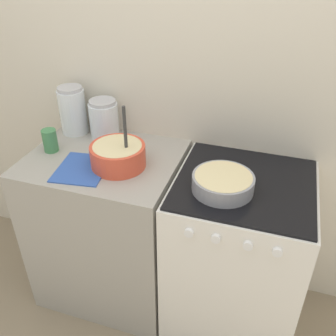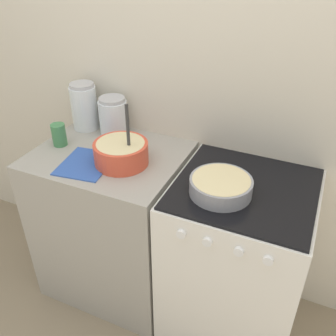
{
  "view_description": "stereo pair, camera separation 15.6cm",
  "coord_description": "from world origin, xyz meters",
  "px_view_note": "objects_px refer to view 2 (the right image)",
  "views": [
    {
      "loc": [
        0.43,
        -1.13,
        1.9
      ],
      "look_at": [
        -0.01,
        0.24,
        0.98
      ],
      "focal_mm": 40.0,
      "sensor_mm": 36.0,
      "label": 1
    },
    {
      "loc": [
        0.58,
        -1.08,
        1.9
      ],
      "look_at": [
        -0.01,
        0.24,
        0.98
      ],
      "focal_mm": 40.0,
      "sensor_mm": 36.0,
      "label": 2
    }
  ],
  "objects_px": {
    "baking_pan": "(221,186)",
    "stove": "(235,261)",
    "tin_can": "(59,135)",
    "mixing_bowl": "(121,152)",
    "storage_jar_left": "(85,109)",
    "storage_jar_middle": "(113,119)"
  },
  "relations": [
    {
      "from": "stove",
      "to": "mixing_bowl",
      "type": "relative_size",
      "value": 2.92
    },
    {
      "from": "stove",
      "to": "storage_jar_left",
      "type": "relative_size",
      "value": 3.5
    },
    {
      "from": "storage_jar_left",
      "to": "tin_can",
      "type": "xyz_separation_m",
      "value": [
        -0.01,
        -0.23,
        -0.05
      ]
    },
    {
      "from": "tin_can",
      "to": "storage_jar_left",
      "type": "bearing_deg",
      "value": 88.03
    },
    {
      "from": "mixing_bowl",
      "to": "tin_can",
      "type": "relative_size",
      "value": 2.67
    },
    {
      "from": "tin_can",
      "to": "stove",
      "type": "bearing_deg",
      "value": 1.14
    },
    {
      "from": "stove",
      "to": "tin_can",
      "type": "distance_m",
      "value": 1.13
    },
    {
      "from": "storage_jar_middle",
      "to": "tin_can",
      "type": "distance_m",
      "value": 0.31
    },
    {
      "from": "baking_pan",
      "to": "tin_can",
      "type": "xyz_separation_m",
      "value": [
        -0.91,
        0.07,
        0.02
      ]
    },
    {
      "from": "mixing_bowl",
      "to": "tin_can",
      "type": "bearing_deg",
      "value": 176.17
    },
    {
      "from": "baking_pan",
      "to": "stove",
      "type": "bearing_deg",
      "value": 45.19
    },
    {
      "from": "baking_pan",
      "to": "storage_jar_left",
      "type": "xyz_separation_m",
      "value": [
        -0.91,
        0.3,
        0.07
      ]
    },
    {
      "from": "stove",
      "to": "tin_can",
      "type": "relative_size",
      "value": 7.81
    },
    {
      "from": "tin_can",
      "to": "baking_pan",
      "type": "bearing_deg",
      "value": -4.39
    },
    {
      "from": "stove",
      "to": "mixing_bowl",
      "type": "bearing_deg",
      "value": -175.65
    },
    {
      "from": "mixing_bowl",
      "to": "storage_jar_left",
      "type": "height_order",
      "value": "mixing_bowl"
    },
    {
      "from": "storage_jar_left",
      "to": "baking_pan",
      "type": "bearing_deg",
      "value": -18.49
    },
    {
      "from": "stove",
      "to": "baking_pan",
      "type": "relative_size",
      "value": 3.4
    },
    {
      "from": "mixing_bowl",
      "to": "storage_jar_middle",
      "type": "bearing_deg",
      "value": 127.29
    },
    {
      "from": "mixing_bowl",
      "to": "storage_jar_left",
      "type": "xyz_separation_m",
      "value": [
        -0.39,
        0.26,
        0.05
      ]
    },
    {
      "from": "mixing_bowl",
      "to": "storage_jar_middle",
      "type": "height_order",
      "value": "mixing_bowl"
    },
    {
      "from": "storage_jar_middle",
      "to": "storage_jar_left",
      "type": "bearing_deg",
      "value": -180.0
    }
  ]
}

